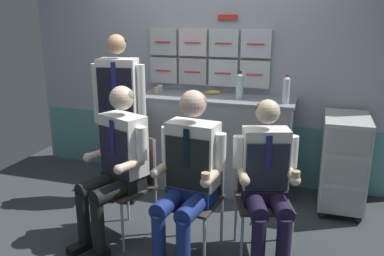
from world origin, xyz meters
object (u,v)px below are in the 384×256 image
at_px(service_trolley, 343,160).
at_px(coffee_cup_spare, 157,90).
at_px(crew_member_right, 188,170).
at_px(snack_banana, 213,92).
at_px(crew_member_by_counter, 267,177).
at_px(crew_member_left, 116,159).
at_px(crew_member_standing, 119,106).
at_px(folding_chair_left, 133,175).
at_px(water_bottle_blue_cap, 286,90).
at_px(folding_chair_by_counter, 261,187).
at_px(folding_chair_right, 197,186).

xyz_separation_m(service_trolley, coffee_cup_spare, (-1.92, 0.09, 0.54)).
relative_size(crew_member_right, snack_banana, 7.51).
bearing_deg(crew_member_by_counter, crew_member_left, -176.56).
bearing_deg(crew_member_standing, folding_chair_left, -55.16).
relative_size(crew_member_left, water_bottle_blue_cap, 4.62).
bearing_deg(snack_banana, crew_member_by_counter, -60.06).
xyz_separation_m(folding_chair_left, folding_chair_by_counter, (1.06, 0.08, 0.00)).
bearing_deg(coffee_cup_spare, folding_chair_left, -78.72).
bearing_deg(folding_chair_left, crew_member_standing, 124.84).
height_order(folding_chair_by_counter, water_bottle_blue_cap, water_bottle_blue_cap).
bearing_deg(folding_chair_by_counter, crew_member_standing, 161.79).
xyz_separation_m(service_trolley, folding_chair_by_counter, (-0.64, -0.91, 0.03)).
xyz_separation_m(crew_member_right, coffee_cup_spare, (-0.78, 1.30, 0.31)).
distance_m(service_trolley, folding_chair_left, 1.97).
distance_m(water_bottle_blue_cap, snack_banana, 0.81).
xyz_separation_m(service_trolley, folding_chair_left, (-1.70, -0.99, 0.03)).
xyz_separation_m(service_trolley, folding_chair_right, (-1.12, -1.06, 0.03)).
relative_size(folding_chair_left, crew_member_by_counter, 0.69).
distance_m(crew_member_left, folding_chair_by_counter, 1.16).
relative_size(folding_chair_left, snack_banana, 4.90).
distance_m(crew_member_right, coffee_cup_spare, 1.55).
xyz_separation_m(folding_chair_left, coffee_cup_spare, (-0.22, 1.08, 0.51)).
bearing_deg(crew_member_by_counter, coffee_cup_spare, 138.88).
xyz_separation_m(folding_chair_by_counter, crew_member_standing, (-1.45, 0.48, 0.44)).
distance_m(folding_chair_right, coffee_cup_spare, 1.49).
distance_m(folding_chair_right, snack_banana, 1.39).
xyz_separation_m(service_trolley, water_bottle_blue_cap, (-0.57, 0.01, 0.64)).
bearing_deg(folding_chair_by_counter, folding_chair_left, -175.72).
distance_m(folding_chair_left, crew_member_right, 0.63).
height_order(crew_member_left, crew_member_standing, crew_member_standing).
xyz_separation_m(crew_member_left, folding_chair_right, (0.64, 0.08, -0.19)).
height_order(crew_member_standing, coffee_cup_spare, crew_member_standing).
distance_m(crew_member_standing, snack_banana, 1.01).
relative_size(crew_member_standing, coffee_cup_spare, 25.00).
relative_size(crew_member_standing, water_bottle_blue_cap, 5.89).
bearing_deg(water_bottle_blue_cap, folding_chair_right, -117.44).
xyz_separation_m(crew_member_left, folding_chair_by_counter, (1.12, 0.23, -0.19)).
distance_m(crew_member_by_counter, snack_banana, 1.54).
height_order(crew_member_by_counter, crew_member_standing, crew_member_standing).
relative_size(crew_member_by_counter, coffee_cup_spare, 18.81).
relative_size(folding_chair_right, snack_banana, 4.90).
bearing_deg(water_bottle_blue_cap, crew_member_by_counter, -91.02).
height_order(service_trolley, crew_member_by_counter, crew_member_by_counter).
bearing_deg(water_bottle_blue_cap, crew_member_left, -136.22).
distance_m(folding_chair_right, crew_member_standing, 1.23).
bearing_deg(snack_banana, coffee_cup_spare, -166.51).
height_order(folding_chair_by_counter, snack_banana, snack_banana).
distance_m(folding_chair_left, crew_member_by_counter, 1.12).
relative_size(crew_member_left, folding_chair_right, 1.52).
xyz_separation_m(crew_member_right, water_bottle_blue_cap, (0.57, 1.22, 0.41)).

